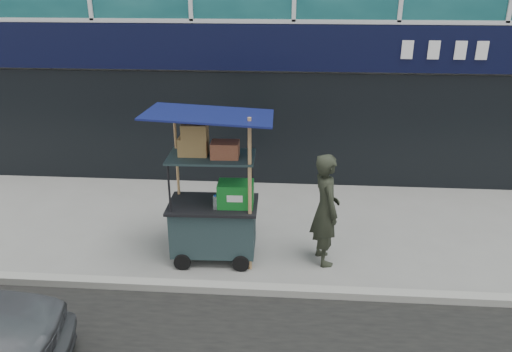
{
  "coord_description": "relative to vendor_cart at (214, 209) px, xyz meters",
  "views": [
    {
      "loc": [
        0.03,
        -6.19,
        4.24
      ],
      "look_at": [
        -0.53,
        1.2,
        1.25
      ],
      "focal_mm": 35.0,
      "sensor_mm": 36.0,
      "label": 1
    }
  ],
  "objects": [
    {
      "name": "vendor_man",
      "position": [
        1.72,
        0.04,
        0.03
      ],
      "size": [
        0.59,
        0.75,
        1.8
      ],
      "primitive_type": "imported",
      "rotation": [
        0.0,
        0.0,
        1.84
      ],
      "color": "#262A1F",
      "rests_on": "ground"
    },
    {
      "name": "vendor_cart",
      "position": [
        0.0,
        0.0,
        0.0
      ],
      "size": [
        1.87,
        1.34,
        2.48
      ],
      "rotation": [
        0.0,
        0.0,
        0.03
      ],
      "color": "#1C2D30",
      "rests_on": "ground"
    },
    {
      "name": "ground",
      "position": [
        1.14,
        -0.73,
        -0.87
      ],
      "size": [
        80.0,
        80.0,
        0.0
      ],
      "primitive_type": "plane",
      "color": "slate",
      "rests_on": "ground"
    },
    {
      "name": "curb",
      "position": [
        1.14,
        -0.93,
        -0.81
      ],
      "size": [
        80.0,
        0.18,
        0.12
      ],
      "primitive_type": "cube",
      "color": "gray",
      "rests_on": "ground"
    }
  ]
}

